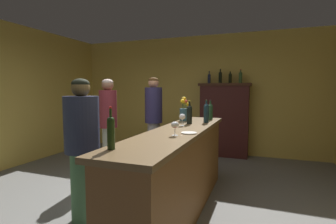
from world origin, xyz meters
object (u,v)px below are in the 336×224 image
Objects in this scene: wine_bottle_merlot at (189,113)px; cheese_plate at (189,133)px; wine_bottle_pinot at (111,131)px; wine_bottle_malbec at (206,112)px; bar_counter at (178,172)px; patron_redhead at (108,122)px; display_bottle_midleft at (220,77)px; wine_bottle_rose at (210,111)px; display_cabinet at (224,118)px; patron_tall at (82,145)px; flower_arrangement at (184,111)px; display_bottle_left at (209,78)px; patron_in_grey at (154,118)px; wine_glass_front at (182,117)px; display_bottle_center at (230,78)px; wine_glass_mid at (175,126)px; display_bottle_midright at (240,77)px.

wine_bottle_merlot reaches higher than cheese_plate.
wine_bottle_pinot is 1.92m from wine_bottle_malbec.
patron_redhead is (-1.57, 0.90, 0.43)m from bar_counter.
display_bottle_midleft reaches higher than wine_bottle_merlot.
wine_bottle_rose reaches higher than bar_counter.
display_cabinet is 4.86× the size of wine_bottle_pinot.
patron_tall is at bearing -131.20° from wine_bottle_merlot.
cheese_plate is (0.21, -0.76, -0.14)m from wine_bottle_merlot.
wine_bottle_pinot is 0.93× the size of flower_arrangement.
display_bottle_midleft reaches higher than bar_counter.
bar_counter is 0.59m from cheese_plate.
wine_bottle_malbec is at bearing -87.25° from wine_bottle_rose.
patron_in_grey is (-0.80, -1.31, -0.80)m from display_bottle_left.
wine_glass_front is 0.58× the size of display_bottle_center.
wine_bottle_rose is at bearing 40.41° from flower_arrangement.
wine_bottle_rose is at bearing 91.51° from cheese_plate.
wine_bottle_merlot is 1.00× the size of wine_bottle_malbec.
wine_glass_front reaches higher than wine_glass_mid.
patron_tall is (-1.13, -1.28, -0.29)m from wine_bottle_malbec.
display_bottle_midright reaches higher than display_bottle_center.
flower_arrangement reaches higher than wine_bottle_rose.
display_bottle_midleft is 2.72m from patron_redhead.
cheese_plate is at bearing -91.03° from display_bottle_center.
bar_counter is 16.76× the size of cheese_plate.
wine_bottle_rose is (0.34, 2.29, -0.01)m from wine_bottle_pinot.
display_bottle_midleft is (0.08, 2.60, 0.65)m from wine_glass_front.
wine_bottle_malbec is at bearing 91.00° from cheese_plate.
patron_redhead reaches higher than wine_bottle_malbec.
wine_bottle_pinot is at bearing -95.32° from wine_glass_front.
patron_redhead reaches higher than wine_bottle_pinot.
display_bottle_midright reaches higher than display_bottle_left.
display_bottle_center is (0.30, 2.60, 0.62)m from wine_glass_front.
display_bottle_midright is 3.84m from patron_tall.
cheese_plate is 0.10× the size of patron_tall.
display_bottle_midleft is at bearing 89.48° from bar_counter.
wine_glass_front is 0.72m from wine_glass_mid.
display_bottle_center is at bearing 85.25° from bar_counter.
wine_glass_front is at bearing -101.22° from display_bottle_midright.
patron_tall is (-0.96, -0.53, 0.36)m from bar_counter.
bar_counter is 8.39× the size of wine_bottle_pinot.
wine_bottle_rose is 1.75m from patron_redhead.
display_cabinet is at bearing 100.81° from patron_in_grey.
cheese_plate is at bearing -4.18° from patron_in_grey.
wine_bottle_merlot is 0.23m from wine_glass_front.
wine_bottle_rose is 1.54m from wine_glass_mid.
display_bottle_left reaches higher than wine_bottle_pinot.
patron_redhead is at bearing 159.33° from wine_glass_front.
display_cabinet is 3.62m from patron_tall.
wine_bottle_merlot is at bearing 105.36° from cheese_plate.
patron_in_grey is at bearing 122.47° from bar_counter.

